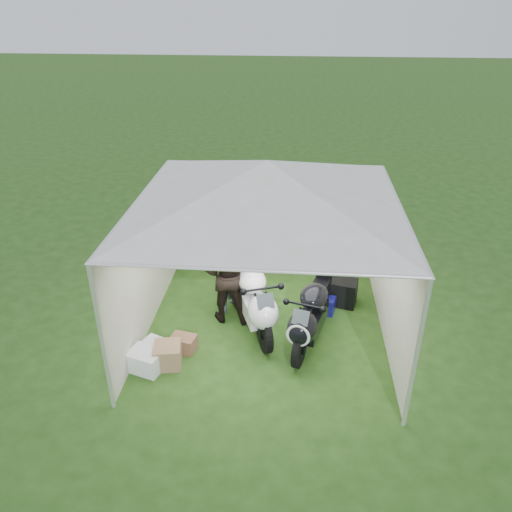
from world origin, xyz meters
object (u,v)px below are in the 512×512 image
object	(u,v)px
canopy_tent	(267,187)
paddock_stand	(323,305)
crate_3	(184,343)
crate_1	(168,355)
crate_2	(154,345)
crate_0	(146,360)
person_dark_jacket	(227,272)
motorcycle_black	(311,314)
motorcycle_white	(254,298)
equipment_box	(343,292)
person_blue_jacket	(227,266)

from	to	relation	value
canopy_tent	paddock_stand	world-z (taller)	canopy_tent
canopy_tent	paddock_stand	bearing A→B (deg)	29.21
canopy_tent	crate_3	xyz separation A→B (m)	(-1.28, -0.72, -2.44)
canopy_tent	crate_1	xyz separation A→B (m)	(-1.44, -1.09, -2.39)
crate_2	crate_1	bearing A→B (deg)	-45.21
crate_2	crate_3	xyz separation A→B (m)	(0.47, 0.06, 0.02)
canopy_tent	paddock_stand	xyz separation A→B (m)	(1.01, 0.56, -2.42)
crate_0	paddock_stand	bearing A→B (deg)	32.97
person_dark_jacket	crate_0	distance (m)	1.98
crate_2	crate_3	size ratio (longest dim) A/B	0.76
motorcycle_black	paddock_stand	size ratio (longest dim) A/B	4.87
motorcycle_white	person_dark_jacket	size ratio (longest dim) A/B	1.13
crate_2	crate_3	distance (m)	0.48
person_dark_jacket	equipment_box	xyz separation A→B (m)	(2.05, 0.62, -0.68)
motorcycle_white	equipment_box	size ratio (longest dim) A/B	4.25
canopy_tent	crate_2	distance (m)	3.12
crate_2	paddock_stand	bearing A→B (deg)	26.01
crate_2	motorcycle_white	bearing A→B (deg)	26.68
person_dark_jacket	motorcycle_black	bearing A→B (deg)	162.25
crate_1	crate_3	bearing A→B (deg)	66.16
motorcycle_black	crate_1	world-z (taller)	motorcycle_black
canopy_tent	motorcycle_black	xyz separation A→B (m)	(0.75, -0.33, -2.01)
motorcycle_black	equipment_box	xyz separation A→B (m)	(0.62, 1.20, -0.32)
motorcycle_black	crate_2	distance (m)	2.58
crate_0	crate_2	bearing A→B (deg)	90.00
crate_1	crate_3	world-z (taller)	crate_1
motorcycle_black	equipment_box	world-z (taller)	motorcycle_black
paddock_stand	equipment_box	distance (m)	0.49
person_blue_jacket	crate_0	distance (m)	2.17
paddock_stand	crate_2	xyz separation A→B (m)	(-2.76, -1.34, -0.04)
motorcycle_white	person_blue_jacket	size ratio (longest dim) A/B	1.18
motorcycle_black	crate_3	xyz separation A→B (m)	(-2.03, -0.39, -0.43)
paddock_stand	crate_3	size ratio (longest dim) A/B	1.04
crate_0	crate_2	distance (m)	0.45
equipment_box	crate_3	xyz separation A→B (m)	(-2.65, -1.59, -0.11)
person_dark_jacket	crate_2	bearing A→B (deg)	48.67
canopy_tent	motorcycle_white	xyz separation A→B (m)	(-0.19, 0.00, -1.98)
person_blue_jacket	motorcycle_white	bearing A→B (deg)	71.85
person_dark_jacket	crate_2	xyz separation A→B (m)	(-1.07, -1.04, -0.81)
person_dark_jacket	crate_1	world-z (taller)	person_dark_jacket
equipment_box	motorcycle_black	bearing A→B (deg)	-117.34
motorcycle_white	paddock_stand	bearing A→B (deg)	5.11
motorcycle_white	equipment_box	distance (m)	1.82
crate_0	crate_1	xyz separation A→B (m)	(0.31, 0.13, 0.02)
motorcycle_white	crate_1	xyz separation A→B (m)	(-1.25, -1.09, -0.41)
canopy_tent	crate_2	bearing A→B (deg)	-155.92
motorcycle_black	person_dark_jacket	world-z (taller)	person_dark_jacket
person_blue_jacket	canopy_tent	bearing A→B (deg)	80.60
person_dark_jacket	paddock_stand	bearing A→B (deg)	-165.02
person_blue_jacket	crate_2	xyz separation A→B (m)	(-1.03, -1.33, -0.77)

